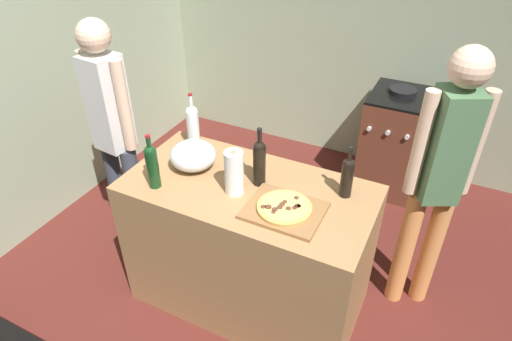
# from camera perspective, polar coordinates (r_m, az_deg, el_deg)

# --- Properties ---
(ground_plane) EXTENTS (4.35, 3.23, 0.02)m
(ground_plane) POSITION_cam_1_polar(r_m,az_deg,el_deg) (3.59, 5.22, -7.90)
(ground_plane) COLOR #511E19
(kitchen_wall_rear) EXTENTS (4.35, 0.10, 2.60)m
(kitchen_wall_rear) POSITION_cam_1_polar(r_m,az_deg,el_deg) (4.12, 13.71, 18.10)
(kitchen_wall_rear) COLOR #99A889
(kitchen_wall_rear) RESTS_ON ground_plane
(kitchen_wall_left) EXTENTS (0.10, 3.23, 2.60)m
(kitchen_wall_left) POSITION_cam_1_polar(r_m,az_deg,el_deg) (3.92, -21.87, 15.84)
(kitchen_wall_left) COLOR #99A889
(kitchen_wall_left) RESTS_ON ground_plane
(counter) EXTENTS (1.42, 0.72, 0.93)m
(counter) POSITION_cam_1_polar(r_m,az_deg,el_deg) (2.78, -0.93, -9.84)
(counter) COLOR #9E7247
(counter) RESTS_ON ground_plane
(cutting_board) EXTENTS (0.40, 0.32, 0.02)m
(cutting_board) POSITION_cam_1_polar(r_m,az_deg,el_deg) (2.30, 3.69, -5.18)
(cutting_board) COLOR olive
(cutting_board) RESTS_ON counter
(pizza) EXTENTS (0.29, 0.29, 0.03)m
(pizza) POSITION_cam_1_polar(r_m,az_deg,el_deg) (2.29, 3.70, -4.78)
(pizza) COLOR tan
(pizza) RESTS_ON cutting_board
(mixing_bowl) EXTENTS (0.27, 0.27, 0.17)m
(mixing_bowl) POSITION_cam_1_polar(r_m,az_deg,el_deg) (2.61, -8.16, 1.96)
(mixing_bowl) COLOR #B2B2B7
(mixing_bowl) RESTS_ON counter
(paper_towel_roll) EXTENTS (0.10, 0.10, 0.26)m
(paper_towel_roll) POSITION_cam_1_polar(r_m,az_deg,el_deg) (2.36, -2.86, -0.28)
(paper_towel_roll) COLOR white
(paper_towel_roll) RESTS_ON counter
(wine_bottle_clear) EXTENTS (0.07, 0.07, 0.35)m
(wine_bottle_clear) POSITION_cam_1_polar(r_m,az_deg,el_deg) (2.41, 0.35, 1.31)
(wine_bottle_clear) COLOR black
(wine_bottle_clear) RESTS_ON counter
(wine_bottle_amber) EXTENTS (0.08, 0.08, 0.36)m
(wine_bottle_amber) POSITION_cam_1_polar(r_m,az_deg,el_deg) (2.80, -8.20, 5.97)
(wine_bottle_amber) COLOR silver
(wine_bottle_amber) RESTS_ON counter
(wine_bottle_dark) EXTENTS (0.07, 0.07, 0.33)m
(wine_bottle_dark) POSITION_cam_1_polar(r_m,az_deg,el_deg) (2.46, -13.31, 0.79)
(wine_bottle_dark) COLOR #143819
(wine_bottle_dark) RESTS_ON counter
(wine_bottle_green) EXTENTS (0.07, 0.07, 0.31)m
(wine_bottle_green) POSITION_cam_1_polar(r_m,az_deg,el_deg) (2.39, 11.76, -0.65)
(wine_bottle_green) COLOR black
(wine_bottle_green) RESTS_ON counter
(stove) EXTENTS (0.60, 0.59, 0.93)m
(stove) POSITION_cam_1_polar(r_m,az_deg,el_deg) (4.00, 18.08, 3.41)
(stove) COLOR brown
(stove) RESTS_ON ground_plane
(person_in_stripes) EXTENTS (0.37, 0.22, 1.70)m
(person_in_stripes) POSITION_cam_1_polar(r_m,az_deg,el_deg) (3.08, -18.05, 5.25)
(person_in_stripes) COLOR #383D4C
(person_in_stripes) RESTS_ON ground_plane
(person_in_red) EXTENTS (0.34, 0.27, 1.74)m
(person_in_red) POSITION_cam_1_polar(r_m,az_deg,el_deg) (2.64, 22.67, -0.55)
(person_in_red) COLOR #D88C4C
(person_in_red) RESTS_ON ground_plane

